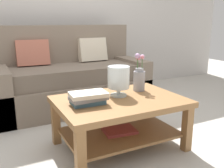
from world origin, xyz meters
TOP-DOWN VIEW (x-y plane):
  - ground_plane at (0.00, 0.00)m, footprint 10.00×10.00m
  - back_wall at (0.00, 1.65)m, footprint 6.40×0.12m
  - couch at (-0.12, 0.90)m, footprint 1.92×0.90m
  - coffee_table at (-0.09, -0.42)m, footprint 1.09×0.76m
  - book_stack_main at (-0.39, -0.43)m, footprint 0.31×0.22m
  - glass_hurricane_vase at (-0.06, -0.33)m, footprint 0.20×0.20m
  - flower_pitcher at (0.21, -0.26)m, footprint 0.12×0.11m

SIDE VIEW (x-z plane):
  - ground_plane at x=0.00m, z-range 0.00..0.00m
  - coffee_table at x=-0.09m, z-range 0.10..0.56m
  - couch at x=-0.12m, z-range -0.17..0.89m
  - book_stack_main at x=-0.39m, z-range 0.46..0.56m
  - flower_pitcher at x=0.21m, z-range 0.40..0.77m
  - glass_hurricane_vase at x=-0.06m, z-range 0.48..0.76m
  - back_wall at x=0.00m, z-range 0.00..2.70m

